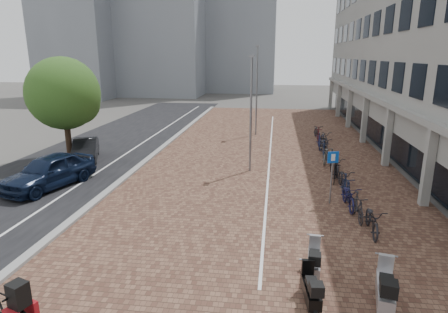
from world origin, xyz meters
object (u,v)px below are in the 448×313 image
Objects in this scene: hero_bike at (6,308)px; scooter_front at (314,260)px; scooter_mid at (311,288)px; car_dark at (86,150)px; car_navy at (49,171)px; parking_sign at (332,170)px; scooter_back at (385,288)px.

scooter_front is (7.13, 3.28, -0.11)m from hero_bike.
car_dark is at bearing 129.40° from scooter_mid.
scooter_front is 1.04× the size of scooter_mid.
scooter_mid is (12.34, -12.30, -0.13)m from car_dark.
car_dark is (-0.67, 4.87, -0.16)m from car_navy.
parking_sign is (8.32, 8.99, 0.90)m from hero_bike.
car_dark is 17.42m from scooter_mid.
scooter_front is at bearing -9.95° from car_navy.
car_navy reaches higher than scooter_back.
car_navy reaches higher than car_dark.
hero_bike reaches higher than scooter_back.
car_navy is 2.19× the size of hero_bike.
car_dark is 18.68m from scooter_back.
scooter_back reaches higher than scooter_front.
parking_sign is (1.39, 7.05, 1.03)m from scooter_mid.
car_dark is at bearing 39.92° from hero_bike.
scooter_front reaches higher than scooter_mid.
car_dark is at bearing 114.98° from car_navy.
car_dark is at bearing 151.32° from scooter_back.
hero_bike is 1.44× the size of scooter_mid.
car_navy reaches higher than scooter_front.
hero_bike reaches higher than car_dark.
parking_sign reaches higher than scooter_back.
hero_bike is 1.22× the size of scooter_back.
hero_bike reaches higher than scooter_mid.
car_dark reaches higher than scooter_front.
scooter_back is (14.16, -12.18, -0.03)m from car_dark.
scooter_front is 1.36m from scooter_mid.
parking_sign is at bearing -43.45° from car_dark.
parking_sign is at bearing 83.98° from scooter_front.
scooter_front is at bearing 75.99° from scooter_mid.
scooter_mid is 7.26m from parking_sign.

